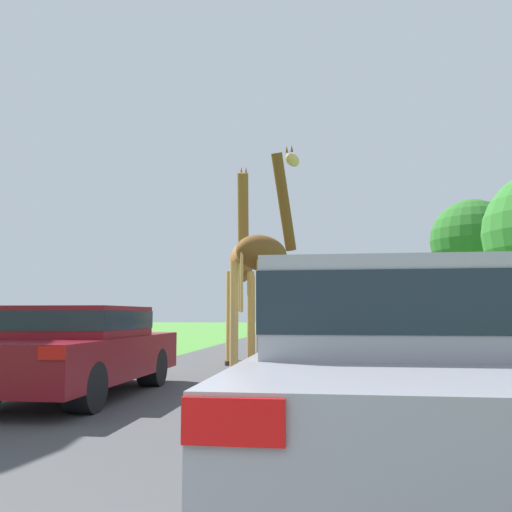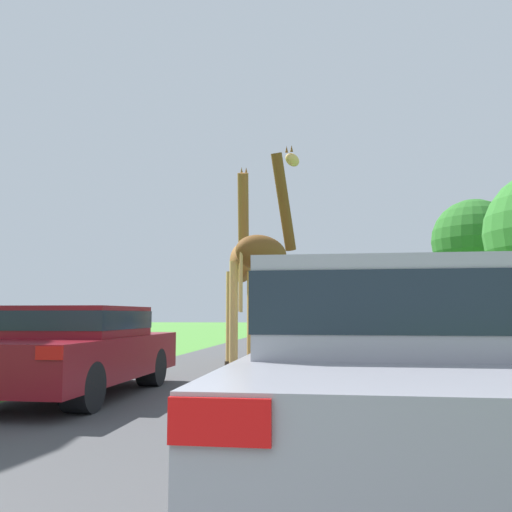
# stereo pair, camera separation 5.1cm
# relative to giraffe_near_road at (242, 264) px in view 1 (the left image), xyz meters

# --- Properties ---
(road) EXTENTS (6.77, 120.00, 0.00)m
(road) POSITION_rel_giraffe_near_road_xyz_m (1.20, 15.93, -2.46)
(road) COLOR #424244
(road) RESTS_ON ground
(giraffe_near_road) EXTENTS (0.89, 2.90, 5.35)m
(giraffe_near_road) POSITION_rel_giraffe_near_road_xyz_m (0.00, 0.00, 0.00)
(giraffe_near_road) COLOR tan
(giraffe_near_road) RESTS_ON ground
(giraffe_companion) EXTENTS (1.46, 2.60, 5.19)m
(giraffe_companion) POSITION_rel_giraffe_near_road_xyz_m (0.86, -2.10, -0.08)
(giraffe_companion) COLOR tan
(giraffe_companion) RESTS_ON ground
(car_lead_maroon) EXTENTS (1.89, 4.23, 1.52)m
(car_lead_maroon) POSITION_rel_giraffe_near_road_xyz_m (2.69, -9.66, -1.66)
(car_lead_maroon) COLOR gray
(car_lead_maroon) RESTS_ON ground
(car_queue_right) EXTENTS (1.90, 4.77, 1.37)m
(car_queue_right) POSITION_rel_giraffe_near_road_xyz_m (2.10, 15.14, -1.74)
(car_queue_right) COLOR #144C28
(car_queue_right) RESTS_ON ground
(car_queue_left) EXTENTS (1.95, 4.34, 1.30)m
(car_queue_left) POSITION_rel_giraffe_near_road_xyz_m (2.58, 9.30, -1.76)
(car_queue_left) COLOR silver
(car_queue_left) RESTS_ON ground
(car_far_ahead) EXTENTS (1.88, 4.65, 1.39)m
(car_far_ahead) POSITION_rel_giraffe_near_road_xyz_m (3.04, 2.42, -1.72)
(car_far_ahead) COLOR navy
(car_far_ahead) RESTS_ON ground
(car_verge_right) EXTENTS (1.73, 4.23, 1.31)m
(car_verge_right) POSITION_rel_giraffe_near_road_xyz_m (-1.44, -5.93, -1.76)
(car_verge_right) COLOR maroon
(car_verge_right) RESTS_ON ground
(tree_right_cluster) EXTENTS (4.31, 4.31, 7.16)m
(tree_right_cluster) POSITION_rel_giraffe_near_road_xyz_m (9.61, 15.62, 2.50)
(tree_right_cluster) COLOR brown
(tree_right_cluster) RESTS_ON ground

